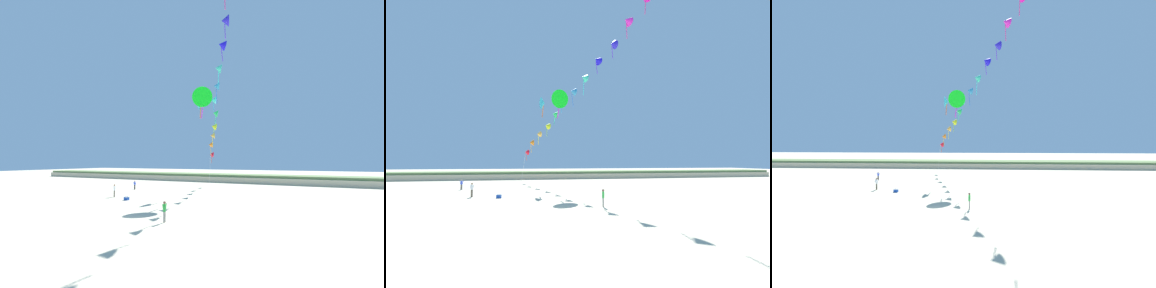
% 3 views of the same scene
% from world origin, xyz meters
% --- Properties ---
extents(ground_plane, '(240.00, 240.00, 0.00)m').
position_xyz_m(ground_plane, '(0.00, 0.00, 0.00)').
color(ground_plane, beige).
extents(dune_ridge, '(120.00, 8.03, 1.73)m').
position_xyz_m(dune_ridge, '(0.00, 42.24, 0.86)').
color(dune_ridge, beige).
rests_on(dune_ridge, ground).
extents(person_near_left, '(0.22, 0.57, 1.62)m').
position_xyz_m(person_near_left, '(3.44, 2.21, 0.94)').
color(person_near_left, gray).
rests_on(person_near_left, ground).
extents(person_near_right, '(0.52, 0.22, 1.49)m').
position_xyz_m(person_near_right, '(-13.09, 19.62, 0.86)').
color(person_near_right, black).
rests_on(person_near_right, ground).
extents(person_mid_center, '(0.56, 0.31, 1.66)m').
position_xyz_m(person_mid_center, '(-9.88, 11.32, 0.96)').
color(person_mid_center, '#726656').
rests_on(person_mid_center, ground).
extents(kite_banner_string, '(16.39, 35.27, 24.82)m').
position_xyz_m(kite_banner_string, '(3.44, 14.58, 15.14)').
color(kite_banner_string, red).
extents(large_kite_low_lead, '(1.09, 1.94, 3.22)m').
position_xyz_m(large_kite_low_lead, '(-1.35, 20.10, 13.41)').
color(large_kite_low_lead, '#30C3D7').
extents(large_kite_mid_trail, '(2.93, 2.07, 4.21)m').
position_xyz_m(large_kite_mid_trail, '(0.75, 15.94, 13.18)').
color(large_kite_mid_trail, '#0DF01D').
extents(beach_cooler, '(0.58, 0.41, 0.46)m').
position_xyz_m(beach_cooler, '(-6.65, 9.88, 0.21)').
color(beach_cooler, blue).
rests_on(beach_cooler, ground).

